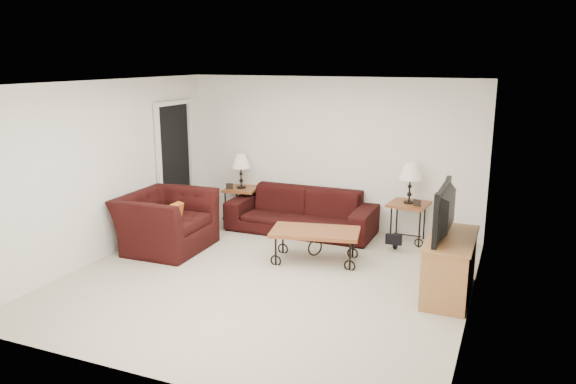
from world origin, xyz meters
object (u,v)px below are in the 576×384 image
object	(u,v)px
side_table_left	(242,205)
tv_stand	(450,266)
lamp_right	(410,183)
backpack	(396,234)
coffee_table	(315,246)
armchair	(166,221)
sofa	(301,211)
side_table_right	(408,222)
television	(452,211)
lamp_left	(241,171)

from	to	relation	value
side_table_left	tv_stand	size ratio (longest dim) A/B	0.49
lamp_right	backpack	xyz separation A→B (m)	(-0.09, -0.44, -0.70)
coffee_table	armchair	world-z (taller)	armchair
sofa	tv_stand	distance (m)	3.03
sofa	coffee_table	distance (m)	1.37
coffee_table	backpack	xyz separation A→B (m)	(0.94, 0.93, 0.01)
coffee_table	lamp_right	bearing A→B (deg)	52.94
side_table_right	television	distance (m)	2.12
lamp_left	armchair	size ratio (longest dim) A/B	0.46
tv_stand	television	xyz separation A→B (m)	(-0.02, 0.00, 0.68)
side_table_right	tv_stand	bearing A→B (deg)	-65.11
side_table_right	side_table_left	bearing A→B (deg)	180.00
coffee_table	television	size ratio (longest dim) A/B	1.11
side_table_left	armchair	size ratio (longest dim) A/B	0.46
sofa	armchair	size ratio (longest dim) A/B	1.85
armchair	tv_stand	world-z (taller)	armchair
lamp_right	tv_stand	size ratio (longest dim) A/B	0.51
side_table_right	backpack	world-z (taller)	side_table_right
sofa	lamp_right	bearing A→B (deg)	6.02
side_table_left	side_table_right	bearing A→B (deg)	-0.00
lamp_left	tv_stand	xyz separation A→B (m)	(3.74, -1.82, -0.53)
coffee_table	television	xyz separation A→B (m)	(1.85, -0.45, 0.82)
armchair	coffee_table	bearing A→B (deg)	-82.46
side_table_left	armchair	bearing A→B (deg)	-102.17
lamp_right	armchair	bearing A→B (deg)	-152.27
tv_stand	side_table_left	bearing A→B (deg)	154.08
side_table_right	tv_stand	size ratio (longest dim) A/B	0.51
armchair	tv_stand	xyz separation A→B (m)	(4.11, -0.10, -0.06)
lamp_left	armchair	distance (m)	1.82
lamp_left	television	xyz separation A→B (m)	(3.72, -1.82, 0.15)
sofa	television	size ratio (longest dim) A/B	2.20
backpack	armchair	bearing A→B (deg)	-177.08
coffee_table	television	world-z (taller)	television
armchair	backpack	world-z (taller)	armchair
sofa	side_table_left	distance (m)	1.20
lamp_left	television	world-z (taller)	television
armchair	backpack	xyz separation A→B (m)	(3.17, 1.28, -0.18)
sofa	coffee_table	bearing A→B (deg)	-60.37
side_table_left	television	size ratio (longest dim) A/B	0.55
sofa	lamp_right	world-z (taller)	lamp_right
backpack	tv_stand	bearing A→B (deg)	-74.83
side_table_left	lamp_left	size ratio (longest dim) A/B	1.00
television	tv_stand	bearing A→B (deg)	90.00
armchair	side_table_left	bearing A→B (deg)	-13.50
lamp_left	lamp_right	bearing A→B (deg)	-0.00
side_table_left	television	bearing A→B (deg)	-26.04
side_table_left	coffee_table	distance (m)	2.31
side_table_right	tv_stand	xyz separation A→B (m)	(0.84, -1.82, 0.05)
lamp_right	backpack	bearing A→B (deg)	-101.98
lamp_right	television	bearing A→B (deg)	-65.63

